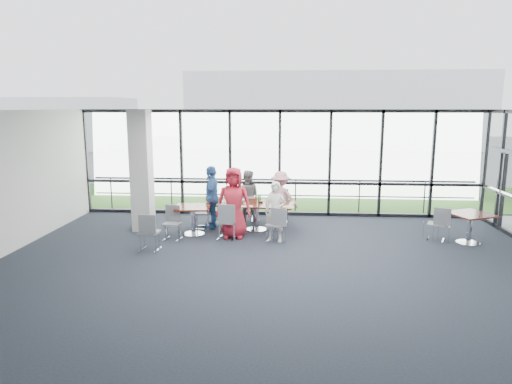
# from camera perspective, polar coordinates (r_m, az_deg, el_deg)

# --- Properties ---
(floor) EXTENTS (12.00, 10.00, 0.02)m
(floor) POSITION_cam_1_polar(r_m,az_deg,el_deg) (9.28, 2.18, -10.10)
(floor) COLOR black
(floor) RESTS_ON ground
(ceiling) EXTENTS (12.00, 10.00, 0.04)m
(ceiling) POSITION_cam_1_polar(r_m,az_deg,el_deg) (8.68, 2.33, 10.14)
(ceiling) COLOR white
(ceiling) RESTS_ON ground
(wall_front) EXTENTS (12.00, 0.10, 3.20)m
(wall_front) POSITION_cam_1_polar(r_m,az_deg,el_deg) (4.05, -0.25, -13.74)
(wall_front) COLOR silver
(wall_front) RESTS_ON ground
(curtain_wall_back) EXTENTS (12.00, 0.10, 3.20)m
(curtain_wall_back) POSITION_cam_1_polar(r_m,az_deg,el_deg) (13.78, 2.97, 3.62)
(curtain_wall_back) COLOR white
(curtain_wall_back) RESTS_ON ground
(exit_door) EXTENTS (0.12, 1.60, 2.10)m
(exit_door) POSITION_cam_1_polar(r_m,az_deg,el_deg) (13.85, 28.47, 0.09)
(exit_door) COLOR black
(exit_door) RESTS_ON ground
(structural_column) EXTENTS (0.50, 0.50, 3.20)m
(structural_column) POSITION_cam_1_polar(r_m,az_deg,el_deg) (12.42, -14.11, 2.55)
(structural_column) COLOR silver
(structural_column) RESTS_ON ground
(apron) EXTENTS (80.00, 70.00, 0.02)m
(apron) POSITION_cam_1_polar(r_m,az_deg,el_deg) (18.96, 3.25, 0.59)
(apron) COLOR slate
(apron) RESTS_ON ground
(grass_strip) EXTENTS (80.00, 5.00, 0.01)m
(grass_strip) POSITION_cam_1_polar(r_m,az_deg,el_deg) (16.99, 3.14, -0.48)
(grass_strip) COLOR #285C23
(grass_strip) RESTS_ON ground
(hangar_main) EXTENTS (24.00, 10.00, 6.00)m
(hangar_main) POSITION_cam_1_polar(r_m,az_deg,el_deg) (40.85, 9.55, 10.06)
(hangar_main) COLOR white
(hangar_main) RESTS_ON ground
(hangar_aux) EXTENTS (10.00, 6.00, 4.00)m
(hangar_aux) POSITION_cam_1_polar(r_m,az_deg,el_deg) (41.00, -22.54, 8.02)
(hangar_aux) COLOR white
(hangar_aux) RESTS_ON ground
(guard_rail) EXTENTS (12.00, 0.06, 0.06)m
(guard_rail) POSITION_cam_1_polar(r_m,az_deg,el_deg) (14.54, 2.98, -0.40)
(guard_rail) COLOR #2D2D33
(guard_rail) RESTS_ON ground
(main_table) EXTENTS (2.07, 1.29, 0.75)m
(main_table) POSITION_cam_1_polar(r_m,az_deg,el_deg) (12.18, 0.10, -1.92)
(main_table) COLOR black
(main_table) RESTS_ON ground
(side_table_left) EXTENTS (0.96, 0.96, 0.75)m
(side_table_left) POSITION_cam_1_polar(r_m,az_deg,el_deg) (11.86, -7.88, -2.33)
(side_table_left) COLOR black
(side_table_left) RESTS_ON ground
(side_table_right) EXTENTS (1.19, 1.19, 0.75)m
(side_table_right) POSITION_cam_1_polar(r_m,az_deg,el_deg) (12.13, 25.20, -2.94)
(side_table_right) COLOR black
(side_table_right) RESTS_ON ground
(diner_near_left) EXTENTS (0.90, 0.61, 1.80)m
(diner_near_left) POSITION_cam_1_polar(r_m,az_deg,el_deg) (11.46, -2.81, -1.35)
(diner_near_left) COLOR #AE1E2E
(diner_near_left) RESTS_ON ground
(diner_near_right) EXTENTS (0.64, 0.55, 1.49)m
(diner_near_right) POSITION_cam_1_polar(r_m,az_deg,el_deg) (11.18, 2.45, -2.47)
(diner_near_right) COLOR silver
(diner_near_right) RESTS_ON ground
(diner_far_left) EXTENTS (0.73, 0.46, 1.49)m
(diner_far_left) POSITION_cam_1_polar(r_m,az_deg,el_deg) (13.09, -1.12, -0.52)
(diner_far_left) COLOR slate
(diner_far_left) RESTS_ON ground
(diner_far_right) EXTENTS (1.05, 0.69, 1.49)m
(diner_far_right) POSITION_cam_1_polar(r_m,az_deg,el_deg) (12.87, 3.09, -0.72)
(diner_far_right) COLOR pink
(diner_far_right) RESTS_ON ground
(diner_end) EXTENTS (0.58, 1.02, 1.71)m
(diner_end) POSITION_cam_1_polar(r_m,az_deg,el_deg) (12.46, -5.53, -0.62)
(diner_end) COLOR #3361A1
(diner_end) RESTS_ON ground
(chair_main_nl) EXTENTS (0.50, 0.50, 0.90)m
(chair_main_nl) POSITION_cam_1_polar(r_m,az_deg,el_deg) (11.43, -3.69, -3.70)
(chair_main_nl) COLOR slate
(chair_main_nl) RESTS_ON ground
(chair_main_nr) EXTENTS (0.54, 0.54, 0.85)m
(chair_main_nr) POSITION_cam_1_polar(r_m,az_deg,el_deg) (11.22, 2.51, -4.10)
(chair_main_nr) COLOR slate
(chair_main_nr) RESTS_ON ground
(chair_main_fl) EXTENTS (0.49, 0.49, 0.97)m
(chair_main_fl) POSITION_cam_1_polar(r_m,az_deg,el_deg) (13.24, -1.39, -1.55)
(chair_main_fl) COLOR slate
(chair_main_fl) RESTS_ON ground
(chair_main_fr) EXTENTS (0.48, 0.48, 0.91)m
(chair_main_fr) POSITION_cam_1_polar(r_m,az_deg,el_deg) (13.05, 3.03, -1.87)
(chair_main_fr) COLOR slate
(chair_main_fr) RESTS_ON ground
(chair_main_end) EXTENTS (0.43, 0.43, 0.85)m
(chair_main_end) POSITION_cam_1_polar(r_m,az_deg,el_deg) (12.51, -6.74, -2.62)
(chair_main_end) COLOR slate
(chair_main_end) RESTS_ON ground
(chair_spare_la) EXTENTS (0.46, 0.46, 0.87)m
(chair_spare_la) POSITION_cam_1_polar(r_m,az_deg,el_deg) (10.79, -13.17, -4.92)
(chair_spare_la) COLOR slate
(chair_spare_la) RESTS_ON ground
(chair_spare_lb) EXTENTS (0.47, 0.47, 0.83)m
(chair_spare_lb) POSITION_cam_1_polar(r_m,az_deg,el_deg) (11.55, -10.39, -3.90)
(chair_spare_lb) COLOR slate
(chair_spare_lb) RESTS_ON ground
(chair_spare_r) EXTENTS (0.53, 0.53, 0.83)m
(chair_spare_r) POSITION_cam_1_polar(r_m,az_deg,el_deg) (12.14, 21.63, -3.75)
(chair_spare_r) COLOR slate
(chair_spare_r) RESTS_ON ground
(plate_nl) EXTENTS (0.24, 0.24, 0.01)m
(plate_nl) POSITION_cam_1_polar(r_m,az_deg,el_deg) (11.92, -2.75, -1.58)
(plate_nl) COLOR white
(plate_nl) RESTS_ON main_table
(plate_nr) EXTENTS (0.24, 0.24, 0.01)m
(plate_nr) POSITION_cam_1_polar(r_m,az_deg,el_deg) (11.77, 2.51, -1.74)
(plate_nr) COLOR white
(plate_nr) RESTS_ON main_table
(plate_fl) EXTENTS (0.26, 0.26, 0.01)m
(plate_fl) POSITION_cam_1_polar(r_m,az_deg,el_deg) (12.54, -1.90, -0.96)
(plate_fl) COLOR white
(plate_fl) RESTS_ON main_table
(plate_fr) EXTENTS (0.27, 0.27, 0.01)m
(plate_fr) POSITION_cam_1_polar(r_m,az_deg,el_deg) (12.36, 2.85, -1.14)
(plate_fr) COLOR white
(plate_fr) RESTS_ON main_table
(plate_end) EXTENTS (0.28, 0.28, 0.01)m
(plate_end) POSITION_cam_1_polar(r_m,az_deg,el_deg) (12.34, -3.98, -1.17)
(plate_end) COLOR white
(plate_end) RESTS_ON main_table
(tumbler_a) EXTENTS (0.06, 0.06, 0.13)m
(tumbler_a) POSITION_cam_1_polar(r_m,az_deg,el_deg) (11.92, -1.38, -1.29)
(tumbler_a) COLOR white
(tumbler_a) RESTS_ON main_table
(tumbler_b) EXTENTS (0.07, 0.07, 0.15)m
(tumbler_b) POSITION_cam_1_polar(r_m,az_deg,el_deg) (11.86, 1.38, -1.31)
(tumbler_b) COLOR white
(tumbler_b) RESTS_ON main_table
(tumbler_c) EXTENTS (0.07, 0.07, 0.15)m
(tumbler_c) POSITION_cam_1_polar(r_m,az_deg,el_deg) (12.34, 0.45, -0.83)
(tumbler_c) COLOR white
(tumbler_c) RESTS_ON main_table
(tumbler_d) EXTENTS (0.07, 0.07, 0.15)m
(tumbler_d) POSITION_cam_1_polar(r_m,az_deg,el_deg) (12.09, -3.25, -1.09)
(tumbler_d) COLOR white
(tumbler_d) RESTS_ON main_table
(menu_a) EXTENTS (0.36, 0.28, 0.00)m
(menu_a) POSITION_cam_1_polar(r_m,az_deg,el_deg) (11.73, -1.20, -1.80)
(menu_a) COLOR silver
(menu_a) RESTS_ON main_table
(menu_b) EXTENTS (0.34, 0.28, 0.00)m
(menu_b) POSITION_cam_1_polar(r_m,az_deg,el_deg) (11.70, 4.04, -1.86)
(menu_b) COLOR silver
(menu_b) RESTS_ON main_table
(menu_c) EXTENTS (0.32, 0.23, 0.00)m
(menu_c) POSITION_cam_1_polar(r_m,az_deg,el_deg) (12.48, 1.08, -1.04)
(menu_c) COLOR silver
(menu_c) RESTS_ON main_table
(condiment_caddy) EXTENTS (0.10, 0.07, 0.04)m
(condiment_caddy) POSITION_cam_1_polar(r_m,az_deg,el_deg) (12.16, 0.62, -1.27)
(condiment_caddy) COLOR black
(condiment_caddy) RESTS_ON main_table
(ketchup_bottle) EXTENTS (0.06, 0.06, 0.18)m
(ketchup_bottle) POSITION_cam_1_polar(r_m,az_deg,el_deg) (12.20, -0.01, -0.89)
(ketchup_bottle) COLOR #A3250D
(ketchup_bottle) RESTS_ON main_table
(green_bottle) EXTENTS (0.05, 0.05, 0.20)m
(green_bottle) POSITION_cam_1_polar(r_m,az_deg,el_deg) (12.17, 0.34, -0.87)
(green_bottle) COLOR #18791C
(green_bottle) RESTS_ON main_table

